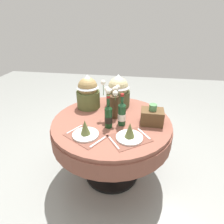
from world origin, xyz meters
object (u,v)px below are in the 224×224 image
at_px(wine_bottle_centre, 108,116).
at_px(woven_basket_side_right, 152,116).
at_px(wine_bottle_right, 122,113).
at_px(gift_tub_back_centre, 118,90).
at_px(gift_tub_back_left, 88,91).
at_px(dining_table, 112,131).
at_px(place_setting_right, 130,134).
at_px(flower_vase, 113,102).
at_px(place_setting_left, 85,131).

height_order(wine_bottle_centre, woven_basket_side_right, wine_bottle_centre).
distance_m(wine_bottle_right, gift_tub_back_centre, 0.45).
relative_size(wine_bottle_right, gift_tub_back_left, 0.85).
distance_m(gift_tub_back_left, gift_tub_back_centre, 0.35).
bearing_deg(dining_table, woven_basket_side_right, 0.29).
xyz_separation_m(place_setting_right, flower_vase, (-0.20, 0.36, 0.13)).
distance_m(flower_vase, wine_bottle_centre, 0.21).
distance_m(wine_bottle_right, gift_tub_back_left, 0.55).
bearing_deg(dining_table, place_setting_left, -121.09).
height_order(place_setting_right, gift_tub_back_centre, gift_tub_back_centre).
distance_m(place_setting_right, wine_bottle_right, 0.26).
height_order(gift_tub_back_left, gift_tub_back_centre, gift_tub_back_left).
xyz_separation_m(wine_bottle_centre, wine_bottle_right, (0.12, 0.06, 0.00)).
height_order(place_setting_right, wine_bottle_centre, wine_bottle_centre).
bearing_deg(flower_vase, woven_basket_side_right, -9.39).
distance_m(place_setting_right, flower_vase, 0.44).
relative_size(dining_table, flower_vase, 3.09).
height_order(wine_bottle_right, gift_tub_back_centre, gift_tub_back_centre).
height_order(dining_table, place_setting_right, place_setting_right).
bearing_deg(wine_bottle_centre, flower_vase, 85.46).
height_order(wine_bottle_centre, gift_tub_back_left, gift_tub_back_left).
relative_size(dining_table, place_setting_right, 2.94).
xyz_separation_m(dining_table, woven_basket_side_right, (0.41, 0.00, 0.22)).
distance_m(place_setting_left, place_setting_right, 0.40).
xyz_separation_m(dining_table, flower_vase, (0.01, 0.07, 0.31)).
bearing_deg(gift_tub_back_left, dining_table, -40.49).
height_order(flower_vase, wine_bottle_centre, flower_vase).
bearing_deg(gift_tub_back_centre, gift_tub_back_left, -164.08).
bearing_deg(dining_table, flower_vase, 83.70).
bearing_deg(gift_tub_back_left, wine_bottle_centre, -52.55).
xyz_separation_m(gift_tub_back_left, woven_basket_side_right, (0.72, -0.27, -0.12)).
xyz_separation_m(wine_bottle_right, woven_basket_side_right, (0.29, 0.07, -0.04)).
height_order(place_setting_left, gift_tub_back_left, gift_tub_back_left).
distance_m(flower_vase, woven_basket_side_right, 0.42).
bearing_deg(wine_bottle_right, woven_basket_side_right, 13.44).
bearing_deg(dining_table, place_setting_right, -54.79).
bearing_deg(place_setting_right, dining_table, 125.21).
height_order(dining_table, gift_tub_back_left, gift_tub_back_left).
bearing_deg(wine_bottle_right, dining_table, 148.70).
relative_size(wine_bottle_centre, gift_tub_back_left, 0.85).
xyz_separation_m(flower_vase, gift_tub_back_left, (-0.32, 0.20, 0.03)).
distance_m(place_setting_right, woven_basket_side_right, 0.36).
xyz_separation_m(wine_bottle_centre, gift_tub_back_left, (-0.31, 0.40, 0.09)).
distance_m(wine_bottle_right, woven_basket_side_right, 0.31).
bearing_deg(place_setting_left, gift_tub_back_left, 102.34).
distance_m(flower_vase, wine_bottle_right, 0.18).
height_order(dining_table, wine_bottle_right, wine_bottle_right).
bearing_deg(gift_tub_back_centre, place_setting_left, -107.09).
xyz_separation_m(flower_vase, wine_bottle_centre, (-0.02, -0.20, -0.06)).
height_order(flower_vase, wine_bottle_right, flower_vase).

